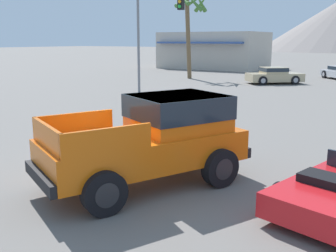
{
  "coord_description": "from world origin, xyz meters",
  "views": [
    {
      "loc": [
        5.27,
        -7.34,
        3.27
      ],
      "look_at": [
        0.2,
        0.58,
        1.21
      ],
      "focal_mm": 42.0,
      "sensor_mm": 36.0,
      "label": 1
    }
  ],
  "objects_px": {
    "orange_pickup_truck": "(157,135)",
    "traffic_light_main": "(155,23)",
    "palm_tree_tall": "(191,15)",
    "parked_car_tan": "(274,75)"
  },
  "relations": [
    {
      "from": "parked_car_tan",
      "to": "orange_pickup_truck",
      "type": "bearing_deg",
      "value": -29.88
    },
    {
      "from": "parked_car_tan",
      "to": "palm_tree_tall",
      "type": "relative_size",
      "value": 0.6
    },
    {
      "from": "palm_tree_tall",
      "to": "traffic_light_main",
      "type": "bearing_deg",
      "value": -72.28
    },
    {
      "from": "orange_pickup_truck",
      "to": "palm_tree_tall",
      "type": "distance_m",
      "value": 26.02
    },
    {
      "from": "traffic_light_main",
      "to": "palm_tree_tall",
      "type": "relative_size",
      "value": 0.86
    },
    {
      "from": "orange_pickup_truck",
      "to": "traffic_light_main",
      "type": "bearing_deg",
      "value": 149.54
    },
    {
      "from": "parked_car_tan",
      "to": "traffic_light_main",
      "type": "distance_m",
      "value": 11.29
    },
    {
      "from": "orange_pickup_truck",
      "to": "traffic_light_main",
      "type": "height_order",
      "value": "traffic_light_main"
    },
    {
      "from": "parked_car_tan",
      "to": "traffic_light_main",
      "type": "relative_size",
      "value": 0.7
    },
    {
      "from": "orange_pickup_truck",
      "to": "parked_car_tan",
      "type": "bearing_deg",
      "value": 126.3
    }
  ]
}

